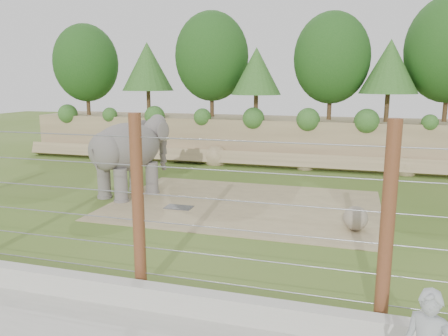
# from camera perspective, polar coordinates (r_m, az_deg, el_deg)

# --- Properties ---
(ground) EXTENTS (90.00, 90.00, 0.00)m
(ground) POSITION_cam_1_polar(r_m,az_deg,el_deg) (14.07, -2.32, -7.94)
(ground) COLOR #42641B
(ground) RESTS_ON ground
(back_embankment) EXTENTS (30.00, 5.52, 8.77)m
(back_embankment) POSITION_cam_1_polar(r_m,az_deg,el_deg) (25.53, 8.17, 9.67)
(back_embankment) COLOR #836F4E
(back_embankment) RESTS_ON ground
(dirt_patch) EXTENTS (10.00, 7.00, 0.02)m
(dirt_patch) POSITION_cam_1_polar(r_m,az_deg,el_deg) (16.68, 2.63, -4.81)
(dirt_patch) COLOR #93815C
(dirt_patch) RESTS_ON ground
(drain_grate) EXTENTS (1.00, 0.60, 0.03)m
(drain_grate) POSITION_cam_1_polar(r_m,az_deg,el_deg) (16.34, -5.93, -5.12)
(drain_grate) COLOR #262628
(drain_grate) RESTS_ON dirt_patch
(elephant) EXTENTS (2.90, 4.21, 3.14)m
(elephant) POSITION_cam_1_polar(r_m,az_deg,el_deg) (18.11, -12.48, 1.28)
(elephant) COLOR #5F5A56
(elephant) RESTS_ON ground
(stone_ball) EXTENTS (0.77, 0.77, 0.77)m
(stone_ball) POSITION_cam_1_polar(r_m,az_deg,el_deg) (14.38, 16.79, -6.31)
(stone_ball) COLOR gray
(stone_ball) RESTS_ON dirt_patch
(retaining_wall) EXTENTS (26.00, 0.35, 0.50)m
(retaining_wall) POSITION_cam_1_polar(r_m,az_deg,el_deg) (9.75, -12.15, -15.70)
(retaining_wall) COLOR #B9B8AC
(retaining_wall) RESTS_ON ground
(barrier_fence) EXTENTS (20.26, 0.26, 4.00)m
(barrier_fence) POSITION_cam_1_polar(r_m,az_deg,el_deg) (9.51, -11.15, -4.99)
(barrier_fence) COLOR brown
(barrier_fence) RESTS_ON ground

